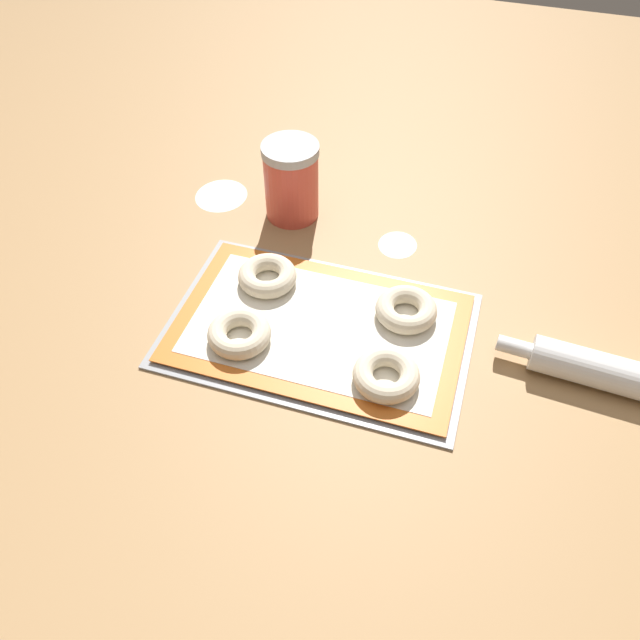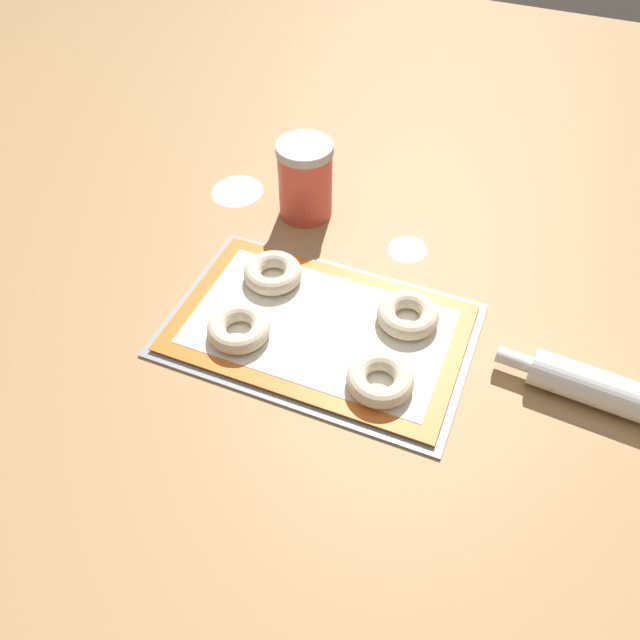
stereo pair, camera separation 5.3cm
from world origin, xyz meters
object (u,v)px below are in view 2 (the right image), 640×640
object	(u,v)px
bagel_back_left	(273,273)
bagel_front_right	(380,379)
rolling_pin	(639,403)
flour_canister	(305,180)
baking_tray	(320,329)
bagel_back_right	(408,315)
bagel_front_left	(239,328)

from	to	relation	value
bagel_back_left	bagel_front_right	bearing A→B (deg)	-31.14
bagel_back_left	rolling_pin	size ratio (longest dim) A/B	0.24
bagel_front_right	rolling_pin	xyz separation A→B (m)	(0.34, 0.09, 0.00)
flour_canister	bagel_front_right	bearing A→B (deg)	-52.70
flour_canister	bagel_back_left	bearing A→B (deg)	-82.77
bagel_front_right	rolling_pin	size ratio (longest dim) A/B	0.24
bagel_front_right	bagel_back_left	size ratio (longest dim) A/B	1.00
baking_tray	bagel_back_right	xyz separation A→B (m)	(0.12, 0.06, 0.02)
bagel_front_left	flour_canister	bearing A→B (deg)	95.02
bagel_front_left	flour_canister	world-z (taller)	flour_canister
bagel_front_right	bagel_back_left	bearing A→B (deg)	148.86
bagel_front_right	rolling_pin	world-z (taller)	rolling_pin
baking_tray	rolling_pin	world-z (taller)	rolling_pin
bagel_front_left	bagel_back_left	xyz separation A→B (m)	(-0.00, 0.13, 0.00)
baking_tray	bagel_back_right	bearing A→B (deg)	26.61
bagel_front_left	bagel_front_right	bearing A→B (deg)	-2.65
bagel_front_left	rolling_pin	xyz separation A→B (m)	(0.56, 0.08, 0.00)
bagel_back_right	rolling_pin	bearing A→B (deg)	-6.54
baking_tray	flour_canister	bearing A→B (deg)	117.20
bagel_back_right	rolling_pin	distance (m)	0.34
rolling_pin	bagel_front_left	bearing A→B (deg)	-171.61
baking_tray	bagel_back_left	size ratio (longest dim) A/B	4.85
baking_tray	bagel_back_left	bearing A→B (deg)	148.66
bagel_front_left	bagel_front_right	distance (m)	0.23
bagel_front_right	flour_canister	distance (m)	0.42
flour_canister	rolling_pin	xyz separation A→B (m)	(0.59, -0.24, -0.05)
bagel_back_left	flour_canister	size ratio (longest dim) A/B	0.66
baking_tray	bagel_front_left	world-z (taller)	bagel_front_left
baking_tray	flour_canister	world-z (taller)	flour_canister
flour_canister	rolling_pin	size ratio (longest dim) A/B	0.37
bagel_back_left	bagel_front_left	bearing A→B (deg)	-88.36
bagel_front_right	bagel_back_right	world-z (taller)	same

